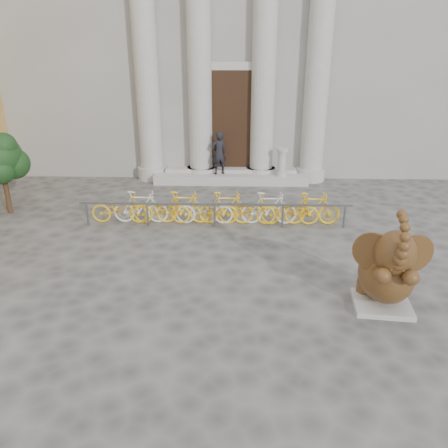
{
  "coord_description": "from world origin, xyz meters",
  "views": [
    {
      "loc": [
        0.23,
        -7.42,
        4.86
      ],
      "look_at": [
        -0.05,
        2.06,
        1.1
      ],
      "focal_mm": 35.0,
      "sensor_mm": 36.0,
      "label": 1
    }
  ],
  "objects_px": {
    "elephant_statue": "(387,272)",
    "tree": "(1,158)",
    "bike_rack": "(215,208)",
    "pedestrian": "(219,153)"
  },
  "relations": [
    {
      "from": "bike_rack",
      "to": "pedestrian",
      "type": "bearing_deg",
      "value": 90.7
    },
    {
      "from": "elephant_statue",
      "to": "tree",
      "type": "bearing_deg",
      "value": 158.87
    },
    {
      "from": "bike_rack",
      "to": "tree",
      "type": "bearing_deg",
      "value": 173.78
    },
    {
      "from": "elephant_statue",
      "to": "tree",
      "type": "distance_m",
      "value": 11.58
    },
    {
      "from": "elephant_statue",
      "to": "tree",
      "type": "height_order",
      "value": "tree"
    },
    {
      "from": "bike_rack",
      "to": "pedestrian",
      "type": "height_order",
      "value": "pedestrian"
    },
    {
      "from": "bike_rack",
      "to": "tree",
      "type": "distance_m",
      "value": 6.79
    },
    {
      "from": "tree",
      "to": "pedestrian",
      "type": "bearing_deg",
      "value": 29.3
    },
    {
      "from": "elephant_statue",
      "to": "tree",
      "type": "xyz_separation_m",
      "value": [
        -10.26,
        5.28,
        1.0
      ]
    },
    {
      "from": "elephant_statue",
      "to": "pedestrian",
      "type": "height_order",
      "value": "elephant_statue"
    }
  ]
}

